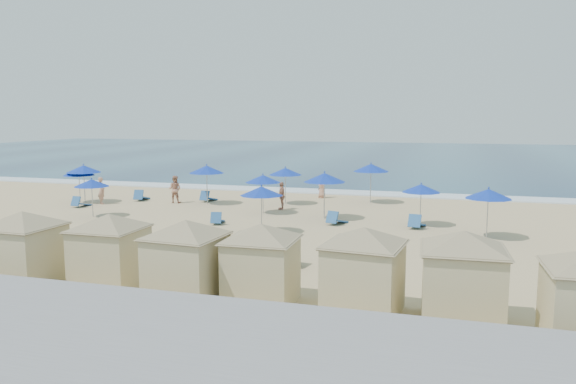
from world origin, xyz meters
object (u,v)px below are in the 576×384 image
object	(u,v)px
cabana_1	(110,241)
cabana_4	(364,259)
trash_bin	(286,256)
beachgoer_0	(101,191)
beachgoer_3	(322,186)
umbrella_2	(92,183)
beachgoer_2	(282,196)
umbrella_0	(79,172)
umbrella_4	(263,179)
umbrella_1	(84,169)
umbrella_9	(421,188)
umbrella_7	(324,178)
cabana_2	(186,250)
umbrella_3	(207,169)
umbrella_5	(261,191)
beachgoer_1	(175,189)
cabana_0	(24,239)
umbrella_6	(285,171)
umbrella_10	(488,194)
cabana_5	(463,266)
umbrella_8	(371,168)
cabana_3	(261,254)

from	to	relation	value
cabana_1	cabana_4	bearing A→B (deg)	-0.33
trash_bin	beachgoer_0	distance (m)	18.97
cabana_1	beachgoer_3	xyz separation A→B (m)	(1.90, 21.66, -0.75)
umbrella_2	beachgoer_2	size ratio (longest dim) A/B	1.31
cabana_1	umbrella_0	bearing A→B (deg)	129.64
umbrella_4	umbrella_1	bearing A→B (deg)	177.35
cabana_1	umbrella_9	bearing A→B (deg)	56.61
umbrella_7	beachgoer_3	distance (m)	8.05
cabana_2	umbrella_1	size ratio (longest dim) A/B	1.73
umbrella_2	umbrella_3	xyz separation A→B (m)	(4.15, 5.98, 0.32)
umbrella_0	beachgoer_3	bearing A→B (deg)	24.17
cabana_2	beachgoer_0	bearing A→B (deg)	131.68
umbrella_5	beachgoer_1	world-z (taller)	umbrella_5
cabana_0	cabana_1	xyz separation A→B (m)	(2.75, 0.68, -0.04)
umbrella_0	umbrella_9	distance (m)	21.56
umbrella_7	beachgoer_2	bearing A→B (deg)	143.85
beachgoer_0	umbrella_6	bearing A→B (deg)	-127.38
umbrella_2	umbrella_5	distance (m)	10.51
umbrella_4	beachgoer_3	distance (m)	7.33
beachgoer_2	beachgoer_3	world-z (taller)	beachgoer_2
cabana_4	cabana_2	bearing A→B (deg)	-175.38
umbrella_10	beachgoer_3	xyz separation A→B (m)	(-10.13, 10.31, -1.26)
cabana_5	umbrella_4	xyz separation A→B (m)	(-10.74, 14.79, 0.39)
cabana_1	beachgoer_0	xyz separation A→B (m)	(-10.84, 15.02, -0.68)
umbrella_9	umbrella_10	bearing A→B (deg)	-35.51
cabana_1	cabana_4	xyz separation A→B (m)	(8.21, -0.05, 0.03)
umbrella_5	beachgoer_1	distance (m)	11.21
cabana_5	umbrella_2	world-z (taller)	cabana_5
umbrella_8	cabana_1	bearing A→B (deg)	-104.81
umbrella_2	umbrella_8	world-z (taller)	umbrella_8
cabana_0	beachgoer_3	world-z (taller)	cabana_0
cabana_0	umbrella_0	bearing A→B (deg)	121.78
cabana_2	beachgoer_3	world-z (taller)	cabana_2
umbrella_3	beachgoer_3	bearing A→B (deg)	36.53
cabana_0	cabana_5	bearing A→B (deg)	2.32
beachgoer_1	beachgoer_3	world-z (taller)	beachgoer_1
cabana_2	beachgoer_1	bearing A→B (deg)	119.02
umbrella_9	umbrella_1	bearing A→B (deg)	175.47
umbrella_1	umbrella_2	distance (m)	5.62
cabana_0	umbrella_3	distance (m)	17.73
cabana_2	umbrella_3	xyz separation A→B (m)	(-7.40, 17.43, 0.64)
trash_bin	cabana_3	world-z (taller)	cabana_3
umbrella_4	beachgoer_3	size ratio (longest dim) A/B	1.47
cabana_4	umbrella_1	size ratio (longest dim) A/B	1.72
umbrella_1	cabana_5	bearing A→B (deg)	-33.63
trash_bin	umbrella_0	distance (m)	20.54
trash_bin	umbrella_4	xyz separation A→B (m)	(-4.58, 10.54, 1.60)
umbrella_5	umbrella_0	bearing A→B (deg)	158.61
cabana_4	umbrella_9	bearing A→B (deg)	86.92
umbrella_3	umbrella_9	distance (m)	13.81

